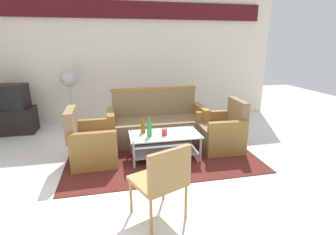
% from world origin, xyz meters
% --- Properties ---
extents(ground_plane, '(14.00, 14.00, 0.00)m').
position_xyz_m(ground_plane, '(0.00, 0.00, 0.00)').
color(ground_plane, white).
extents(wall_back, '(6.52, 0.19, 2.80)m').
position_xyz_m(wall_back, '(0.00, 3.05, 1.48)').
color(wall_back, silver).
rests_on(wall_back, ground).
extents(rug, '(2.99, 2.05, 0.01)m').
position_xyz_m(rug, '(0.11, 0.89, 0.01)').
color(rug, '#511E19').
rests_on(rug, ground).
extents(couch, '(1.81, 0.77, 0.96)m').
position_xyz_m(couch, '(0.17, 1.51, 0.32)').
color(couch, '#7F6647').
rests_on(couch, rug).
extents(armchair_left, '(0.72, 0.78, 0.85)m').
position_xyz_m(armchair_left, '(-0.97, 0.81, 0.29)').
color(armchair_left, '#7F6647').
rests_on(armchair_left, rug).
extents(armchair_right, '(0.72, 0.78, 0.85)m').
position_xyz_m(armchair_right, '(1.19, 0.89, 0.29)').
color(armchair_right, '#7F6647').
rests_on(armchair_right, rug).
extents(coffee_table, '(1.10, 0.60, 0.40)m').
position_xyz_m(coffee_table, '(0.15, 0.70, 0.27)').
color(coffee_table, silver).
rests_on(coffee_table, rug).
extents(bottle_brown, '(0.07, 0.07, 0.22)m').
position_xyz_m(bottle_brown, '(-0.17, 0.84, 0.49)').
color(bottle_brown, brown).
rests_on(bottle_brown, coffee_table).
extents(bottle_green, '(0.07, 0.07, 0.31)m').
position_xyz_m(bottle_green, '(-0.10, 0.65, 0.53)').
color(bottle_green, '#2D8C38').
rests_on(bottle_green, coffee_table).
extents(cup, '(0.08, 0.08, 0.10)m').
position_xyz_m(cup, '(0.13, 0.65, 0.46)').
color(cup, red).
rests_on(cup, coffee_table).
extents(tv_stand, '(0.80, 0.50, 0.52)m').
position_xyz_m(tv_stand, '(-2.62, 2.55, 0.26)').
color(tv_stand, black).
rests_on(tv_stand, ground).
extents(television, '(0.64, 0.50, 0.48)m').
position_xyz_m(television, '(-2.62, 2.55, 0.76)').
color(television, black).
rests_on(television, tv_stand).
extents(pedestal_fan, '(0.36, 0.36, 1.27)m').
position_xyz_m(pedestal_fan, '(-1.48, 2.60, 1.01)').
color(pedestal_fan, '#2D2D33').
rests_on(pedestal_fan, ground).
extents(wicker_chair, '(0.63, 0.63, 0.84)m').
position_xyz_m(wicker_chair, '(-0.17, -0.77, 0.49)').
color(wicker_chair, '#AD844C').
rests_on(wicker_chair, ground).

